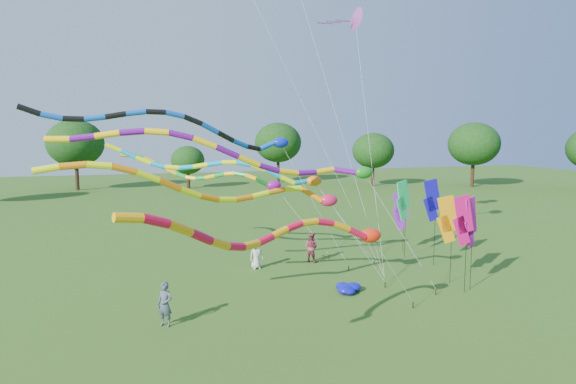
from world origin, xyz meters
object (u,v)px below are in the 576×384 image
object	(u,v)px
person_c	(311,247)
tube_kite_orange	(238,190)
person_a	(256,255)
blue_nylon_heap	(353,289)
person_b	(165,304)
tube_kite_red	(299,233)

from	to	relation	value
person_c	tube_kite_orange	bearing A→B (deg)	97.30
person_a	person_c	world-z (taller)	person_c
tube_kite_orange	blue_nylon_heap	size ratio (longest dim) A/B	11.63
person_b	person_c	world-z (taller)	person_b
tube_kite_red	person_b	size ratio (longest dim) A/B	6.53
person_a	person_b	size ratio (longest dim) A/B	0.88
tube_kite_orange	person_c	xyz separation A→B (m)	(5.88, 7.21, -4.45)
person_a	person_c	size ratio (longest dim) A/B	0.89
person_a	person_b	xyz separation A→B (m)	(-5.45, -7.02, 0.11)
tube_kite_red	person_a	xyz separation A→B (m)	(1.17, 11.01, -3.52)
tube_kite_red	person_b	bearing A→B (deg)	112.67
blue_nylon_heap	person_b	distance (m)	9.05
tube_kite_red	tube_kite_orange	xyz separation A→B (m)	(-1.22, 4.22, 1.03)
person_b	tube_kite_red	bearing A→B (deg)	-6.34
person_b	blue_nylon_heap	bearing A→B (deg)	46.10
tube_kite_red	person_c	size ratio (longest dim) A/B	6.62
blue_nylon_heap	person_a	size ratio (longest dim) A/B	0.80
tube_kite_orange	blue_nylon_heap	world-z (taller)	tube_kite_orange
person_b	person_c	distance (m)	11.63
blue_nylon_heap	person_a	xyz separation A→B (m)	(-3.45, 5.54, 0.60)
blue_nylon_heap	person_b	size ratio (longest dim) A/B	0.70
tube_kite_orange	blue_nylon_heap	bearing A→B (deg)	1.42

